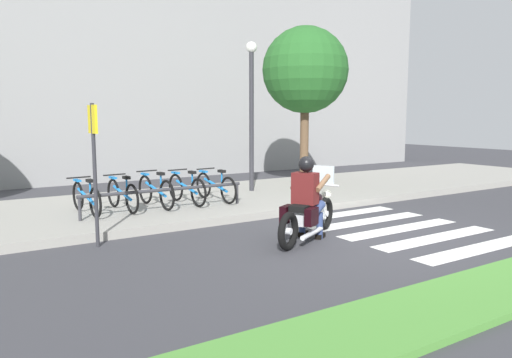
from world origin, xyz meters
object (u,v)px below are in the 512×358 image
Objects in this scene: bike_rack at (165,191)px; tree_near_rack at (305,71)px; bicycle_0 at (86,198)px; bicycle_2 at (156,191)px; rider at (307,192)px; street_sign at (94,149)px; street_lamp at (251,103)px; bicycle_4 at (215,186)px; motorcycle at (309,213)px; bicycle_1 at (122,194)px; bicycle_3 at (187,189)px.

bike_rack is 6.04m from tree_near_rack.
bicycle_2 is (1.44, -0.00, 0.02)m from bicycle_0.
rider reaches higher than bike_rack.
street_sign is at bearing -153.96° from tree_near_rack.
street_sign reaches higher than bicycle_0.
bike_rack is at bearing -21.13° from bicycle_0.
bicycle_0 is 4.90m from street_lamp.
rider is 0.41× the size of bike_rack.
bicycle_4 reaches higher than bike_rack.
street_sign is at bearing -148.36° from street_lamp.
bicycle_4 reaches higher than bicycle_0.
bicycle_1 is (-2.14, 3.42, 0.04)m from motorcycle.
bicycle_4 is (0.08, 3.46, -0.33)m from rider.
tree_near_rack reaches higher than street_lamp.
bicycle_2 is 0.42× the size of street_lamp.
bicycle_3 is (0.72, 0.00, -0.01)m from bicycle_2.
street_sign is at bearing -116.99° from bicycle_1.
motorcycle is 1.24× the size of bicycle_0.
bicycle_0 is 0.97× the size of bicycle_2.
bicycle_3 is (-0.71, 3.42, 0.04)m from motorcycle.
bike_rack is 0.88× the size of street_lamp.
street_lamp is 2.29m from tree_near_rack.
bicycle_3 is at bearing -163.17° from tree_near_rack.
bike_rack is at bearing -153.91° from street_lamp.
bicycle_1 is at bearing 179.99° from bicycle_3.
bicycle_3 is at bearing -0.02° from bicycle_0.
bicycle_1 is at bearing -0.04° from bicycle_0.
bike_rack is at bearing -37.67° from bicycle_1.
bicycle_0 is at bearing 128.87° from rider.
street_sign is (-1.74, -2.00, 1.07)m from bicycle_2.
bike_rack is at bearing 114.97° from rider.
tree_near_rack is at bearing 20.29° from bike_rack.
bicycle_2 is at bearing 90.04° from bike_rack.
street_sign is at bearing 154.72° from rider.
rider is at bearing -154.24° from motorcycle.
bicycle_1 reaches higher than bike_rack.
bicycle_1 is 0.39× the size of street_lamp.
tree_near_rack is (6.75, 3.30, 1.80)m from street_sign.
rider is 0.62× the size of street_sign.
bicycle_4 is 4.78m from tree_near_rack.
tree_near_rack is (5.02, 1.30, 2.87)m from bicycle_2.
rider is 4.92m from street_lamp.
street_lamp reaches higher than bicycle_3.
rider is 0.89× the size of bicycle_0.
bicycle_3 is at bearing -179.96° from bicycle_4.
bicycle_0 is at bearing -168.61° from tree_near_rack.
tree_near_rack is at bearing 11.06° from street_lamp.
bicycle_1 is 0.95× the size of bicycle_4.
bicycle_2 is at bearing 112.58° from motorcycle.
bicycle_4 is at bearing 0.03° from bicycle_2.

